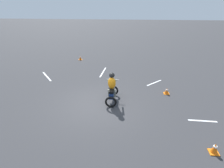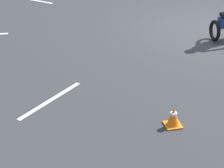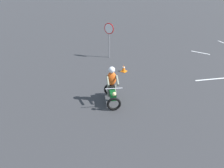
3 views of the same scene
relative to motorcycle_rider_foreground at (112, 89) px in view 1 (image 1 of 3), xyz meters
name	(u,v)px [view 1 (image 1 of 3)]	position (x,y,z in m)	size (l,w,h in m)	color
ground_plane	(96,105)	(0.47, -0.77, -0.73)	(120.00, 120.00, 0.00)	#333335
motorcycle_rider_foreground	(112,89)	(0.00, 0.00, 0.00)	(1.52, 0.70, 1.66)	black
traffic_cone_near_left	(167,91)	(-1.22, 3.07, -0.55)	(0.32, 0.32, 0.37)	orange
traffic_cone_mid_center	(215,148)	(3.19, 3.96, -0.53)	(0.32, 0.32, 0.40)	orange
traffic_cone_mid_left	(80,58)	(-7.46, -3.87, -0.54)	(0.32, 0.32, 0.39)	orange
lane_stripe_n	(203,121)	(1.30, 4.24, -0.72)	(0.10, 1.26, 0.01)	silver
lane_stripe_nw	(154,83)	(-2.74, 2.54, -0.72)	(0.10, 1.46, 0.01)	silver
lane_stripe_w	(103,72)	(-4.37, -1.19, -0.72)	(0.10, 2.13, 0.01)	silver
lane_stripe_sw	(47,76)	(-3.03, -5.12, -0.72)	(0.10, 2.07, 0.01)	silver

